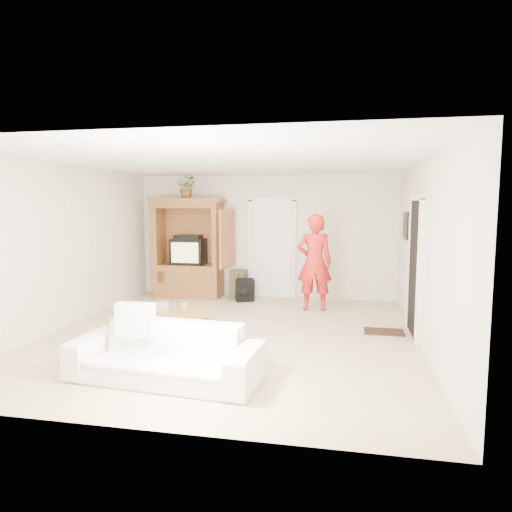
{
  "coord_description": "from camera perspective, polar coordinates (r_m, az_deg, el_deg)",
  "views": [
    {
      "loc": [
        1.69,
        -6.55,
        1.98
      ],
      "look_at": [
        0.27,
        0.6,
        1.15
      ],
      "focal_mm": 32.0,
      "sensor_mm": 36.0,
      "label": 1
    }
  ],
  "objects": [
    {
      "name": "ceiling",
      "position": [
        6.8,
        -3.31,
        11.71
      ],
      "size": [
        6.0,
        6.0,
        0.0
      ],
      "primitive_type": "plane",
      "rotation": [
        3.14,
        0.0,
        0.0
      ],
      "color": "white",
      "rests_on": "floor"
    },
    {
      "name": "backpack_black",
      "position": [
        9.32,
        -1.38,
        -4.35
      ],
      "size": [
        0.42,
        0.34,
        0.45
      ],
      "primitive_type": null,
      "rotation": [
        0.0,
        0.0,
        0.39
      ],
      "color": "black",
      "rests_on": "floor"
    },
    {
      "name": "wall_back",
      "position": [
        9.73,
        1.17,
        2.49
      ],
      "size": [
        5.5,
        0.0,
        5.5
      ],
      "primitive_type": "plane",
      "rotation": [
        1.57,
        0.0,
        0.0
      ],
      "color": "silver",
      "rests_on": "floor"
    },
    {
      "name": "sofa",
      "position": [
        5.35,
        -11.3,
        -11.79
      ],
      "size": [
        2.22,
        1.02,
        0.63
      ],
      "primitive_type": "imported",
      "rotation": [
        0.0,
        0.0,
        -0.08
      ],
      "color": "white",
      "rests_on": "floor"
    },
    {
      "name": "floor",
      "position": [
        7.05,
        -3.17,
        -9.83
      ],
      "size": [
        6.0,
        6.0,
        0.0
      ],
      "primitive_type": "plane",
      "color": "tan",
      "rests_on": "ground"
    },
    {
      "name": "doorway_right",
      "position": [
        7.29,
        19.27,
        -1.44
      ],
      "size": [
        0.05,
        0.9,
        2.04
      ],
      "primitive_type": "cube",
      "color": "black",
      "rests_on": "floor"
    },
    {
      "name": "wall_left",
      "position": [
        7.94,
        -22.83,
        1.07
      ],
      "size": [
        0.0,
        6.0,
        6.0
      ],
      "primitive_type": "plane",
      "rotation": [
        1.57,
        0.0,
        1.57
      ],
      "color": "silver",
      "rests_on": "floor"
    },
    {
      "name": "armoire",
      "position": [
        9.84,
        -8.26,
        0.18
      ],
      "size": [
        1.82,
        1.14,
        2.1
      ],
      "color": "brown",
      "rests_on": "floor"
    },
    {
      "name": "coffee_table",
      "position": [
        6.98,
        -10.25,
        -7.07
      ],
      "size": [
        1.21,
        0.85,
        0.41
      ],
      "rotation": [
        0.0,
        0.0,
        0.26
      ],
      "color": "#9B6735",
      "rests_on": "floor"
    },
    {
      "name": "candle",
      "position": [
        6.95,
        -8.96,
        -6.23
      ],
      "size": [
        0.08,
        0.08,
        0.1
      ],
      "primitive_type": "cylinder",
      "color": "tan",
      "rests_on": "coffee_table"
    },
    {
      "name": "doormat",
      "position": [
        7.45,
        15.7,
        -9.1
      ],
      "size": [
        0.6,
        0.4,
        0.02
      ],
      "primitive_type": "cube",
      "color": "#382316",
      "rests_on": "floor"
    },
    {
      "name": "backpack_olive",
      "position": [
        9.54,
        -2.22,
        -3.59
      ],
      "size": [
        0.36,
        0.29,
        0.62
      ],
      "primitive_type": null,
      "rotation": [
        0.0,
        0.0,
        -0.16
      ],
      "color": "#47442B",
      "rests_on": "floor"
    },
    {
      "name": "framed_picture",
      "position": [
        8.53,
        18.24,
        3.62
      ],
      "size": [
        0.03,
        0.6,
        0.48
      ],
      "primitive_type": "cube",
      "color": "black",
      "rests_on": "wall_right"
    },
    {
      "name": "plant",
      "position": [
        9.76,
        -8.6,
        8.45
      ],
      "size": [
        0.45,
        0.4,
        0.45
      ],
      "primitive_type": "imported",
      "rotation": [
        0.0,
        0.0,
        0.14
      ],
      "color": "#4C7238",
      "rests_on": "armoire"
    },
    {
      "name": "wall_right",
      "position": [
        6.67,
        20.29,
        0.24
      ],
      "size": [
        0.0,
        6.0,
        6.0
      ],
      "primitive_type": "plane",
      "rotation": [
        1.57,
        0.0,
        -1.57
      ],
      "color": "silver",
      "rests_on": "floor"
    },
    {
      "name": "man",
      "position": [
        8.53,
        7.31,
        -0.81
      ],
      "size": [
        0.72,
        0.53,
        1.8
      ],
      "primitive_type": "imported",
      "rotation": [
        0.0,
        0.0,
        3.3
      ],
      "color": "red",
      "rests_on": "floor"
    },
    {
      "name": "door_back",
      "position": [
        9.69,
        2.01,
        0.81
      ],
      "size": [
        0.85,
        0.05,
        2.04
      ],
      "primitive_type": "cube",
      "color": "white",
      "rests_on": "floor"
    },
    {
      "name": "wall_front",
      "position": [
        3.99,
        -14.02,
        -3.54
      ],
      "size": [
        5.5,
        0.0,
        5.5
      ],
      "primitive_type": "plane",
      "rotation": [
        -1.57,
        0.0,
        0.0
      ],
      "color": "silver",
      "rests_on": "floor"
    },
    {
      "name": "towel",
      "position": [
        7.07,
        -12.38,
        -6.18
      ],
      "size": [
        0.45,
        0.39,
        0.08
      ],
      "primitive_type": "cube",
      "rotation": [
        0.0,
        0.0,
        0.35
      ],
      "color": "#FB537F",
      "rests_on": "coffee_table"
    }
  ]
}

